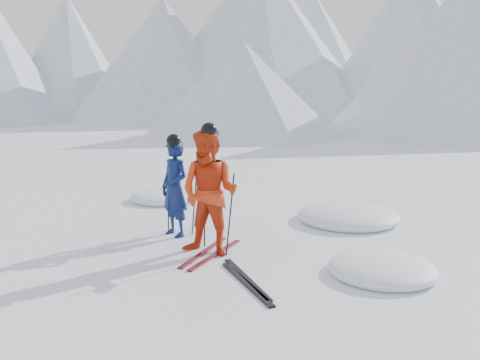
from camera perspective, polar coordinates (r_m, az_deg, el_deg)
The scene contains 12 objects.
ground at distance 7.73m, azimuth 9.70°, elevation -10.00°, with size 160.00×160.00×0.00m, color white.
skier_blue at distance 9.28m, azimuth -7.35°, elevation -0.94°, with size 0.64×0.42×1.76m, color #0C1A4D.
skier_red at distance 8.12m, azimuth -3.45°, elevation -1.46°, with size 0.99×0.77×2.03m, color red.
pole_blue_left at distance 9.64m, azimuth -8.03°, elevation -2.33°, with size 0.02×0.02×1.18m, color black.
pole_blue_right at distance 9.36m, azimuth -5.15°, elevation -2.65°, with size 0.02×0.02×1.18m, color black.
pole_red_left at distance 8.57m, azimuth -3.96°, elevation -3.19°, with size 0.02×0.02×1.35m, color black.
pole_red_right at distance 8.13m, azimuth -1.11°, elevation -3.88°, with size 0.02×0.02×1.35m, color black.
ski_worn_left at distance 8.44m, azimuth -4.03°, elevation -8.04°, with size 0.09×1.70×0.03m, color black.
ski_worn_right at distance 8.30m, azimuth -2.73°, elevation -8.35°, with size 0.09×1.70×0.03m, color black.
ski_loose_a at distance 7.28m, azimuth 0.71°, elevation -10.99°, with size 0.09×1.70×0.03m, color black.
ski_loose_b at distance 7.12m, azimuth 0.69°, elevation -11.51°, with size 0.09×1.70×0.03m, color black.
snow_lumps at distance 10.34m, azimuth 6.05°, elevation -4.81°, with size 7.74×4.41×0.45m.
Camera 1 is at (3.07, -6.60, 2.61)m, focal length 38.00 mm.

